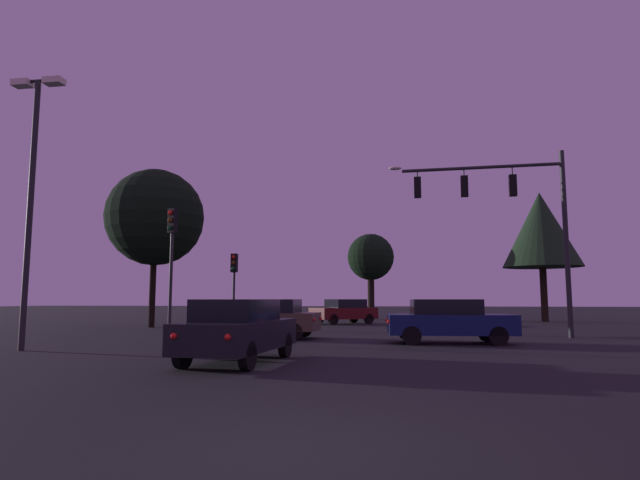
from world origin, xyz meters
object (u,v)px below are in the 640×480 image
Objects in this scene: car_crossing_left at (449,320)px; tree_center_horizon at (155,218)px; traffic_light_corner_left at (234,276)px; car_nearside_lane at (238,329)px; car_crossing_right at (268,318)px; parking_lot_lamp_post at (32,176)px; tree_left_far at (541,230)px; car_far_lane at (344,311)px; tree_behind_sign at (371,258)px; traffic_light_corner_right at (171,248)px; traffic_signal_mast_arm at (507,206)px.

tree_center_horizon is at bearing 152.01° from car_crossing_left.
traffic_light_corner_left reaches higher than car_nearside_lane.
car_nearside_lane is 0.95× the size of car_crossing_left.
traffic_light_corner_left reaches higher than car_crossing_right.
car_crossing_right is (-1.29, 7.75, 0.00)m from car_nearside_lane.
parking_lot_lamp_post is 31.47m from tree_left_far.
tree_left_far is at bearing 49.90° from car_crossing_right.
car_crossing_left and car_crossing_right have the same top height.
tree_behind_sign is at bearing 80.71° from car_far_lane.
car_nearside_lane is (4.08, -11.85, -1.86)m from traffic_light_corner_left.
car_crossing_right is at bearing 44.64° from parking_lot_lamp_post.
parking_lot_lamp_post is 1.29× the size of tree_behind_sign.
parking_lot_lamp_post is at bearing -129.96° from traffic_light_corner_right.
tree_left_far reaches higher than traffic_light_corner_right.
tree_behind_sign is at bearing 100.54° from car_crossing_left.
car_crossing_left is 0.51× the size of tree_center_horizon.
car_crossing_left is at bearing 6.00° from traffic_light_corner_right.
parking_lot_lamp_post is 0.96× the size of tree_center_horizon.
traffic_light_corner_right is at bearing -131.77° from tree_left_far.
traffic_light_corner_left is 0.77× the size of traffic_light_corner_right.
car_crossing_left is 1.05× the size of car_far_lane.
car_crossing_left is (5.54, 6.42, 0.00)m from car_nearside_lane.
traffic_signal_mast_arm is 17.56m from parking_lot_lamp_post.
car_nearside_lane and car_far_lane have the same top height.
car_nearside_lane is 27.89m from tree_behind_sign.
traffic_light_corner_left is 16.84m from tree_behind_sign.
traffic_light_corner_right is 4.63m from car_crossing_right.
car_crossing_left is 14.56m from car_far_lane.
tree_left_far is at bearing 37.50° from traffic_light_corner_left.
tree_left_far reaches higher than tree_behind_sign.
traffic_light_corner_right is (-0.23, -6.46, 0.73)m from traffic_light_corner_left.
traffic_light_corner_right is 10.81m from tree_center_horizon.
tree_left_far is (20.85, 23.56, 1.03)m from parking_lot_lamp_post.
traffic_light_corner_left is 0.90× the size of car_crossing_right.
tree_left_far is (17.64, 13.54, 3.67)m from traffic_light_corner_left.
traffic_light_corner_left is at bearing 124.21° from car_crossing_right.
tree_center_horizon reaches higher than traffic_light_corner_right.
traffic_signal_mast_arm is 18.94m from tree_behind_sign.
traffic_signal_mast_arm is 13.55m from traffic_light_corner_right.
car_nearside_lane is 0.49× the size of tree_center_horizon.
traffic_light_corner_left is 12.67m from car_nearside_lane.
traffic_light_corner_left is 0.87× the size of car_nearside_lane.
tree_left_far is 25.59m from tree_center_horizon.
car_nearside_lane is (4.30, -5.38, -2.60)m from traffic_light_corner_right.
car_nearside_lane is 7.85m from car_crossing_right.
car_far_lane is 12.55m from tree_center_horizon.
tree_behind_sign is 12.26m from tree_left_far.
tree_behind_sign reaches higher than traffic_light_corner_right.
tree_center_horizon reaches higher than car_crossing_right.
car_crossing_left is (9.85, 1.04, -2.59)m from traffic_light_corner_right.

